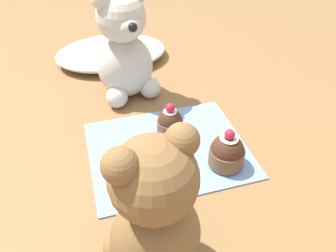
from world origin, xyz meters
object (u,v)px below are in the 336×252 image
Objects in this scene: teddy_bear_cream at (125,50)px; teddy_bear_tan at (154,214)px; cupcake_near_cream_bear at (170,123)px; cupcake_near_tan_bear at (227,152)px.

teddy_bear_cream reaches higher than teddy_bear_tan.
cupcake_near_cream_bear is (0.09, 0.23, -0.07)m from teddy_bear_tan.
teddy_bear_tan is 0.22m from cupcake_near_tan_bear.
cupcake_near_tan_bear is (0.12, -0.27, -0.07)m from teddy_bear_cream.
teddy_bear_tan is 3.00× the size of cupcake_near_tan_bear.
cupcake_near_cream_bear is 0.12m from cupcake_near_tan_bear.
teddy_bear_tan reaches higher than cupcake_near_cream_bear.
teddy_bear_tan is at bearing -139.55° from cupcake_near_tan_bear.
teddy_bear_cream is 1.06× the size of teddy_bear_tan.
teddy_bear_cream is 0.40m from teddy_bear_tan.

